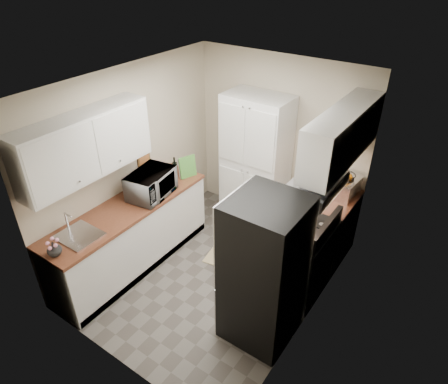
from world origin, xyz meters
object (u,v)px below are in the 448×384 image
object	(u,v)px
pantry_cabinet	(255,163)
wine_bottle	(175,168)
electric_range	(298,258)
microwave	(151,184)
refrigerator	(264,272)
toaster_oven	(343,186)

from	to	relation	value
pantry_cabinet	wine_bottle	size ratio (longest dim) A/B	7.26
wine_bottle	electric_range	bearing A→B (deg)	-2.10
electric_range	microwave	distance (m)	2.03
microwave	wine_bottle	world-z (taller)	microwave
refrigerator	pantry_cabinet	bearing A→B (deg)	123.46
microwave	wine_bottle	distance (m)	0.54
electric_range	toaster_oven	world-z (taller)	toaster_oven
microwave	toaster_oven	bearing A→B (deg)	-63.97
pantry_cabinet	toaster_oven	bearing A→B (deg)	1.11
electric_range	refrigerator	size ratio (longest dim) A/B	0.66
refrigerator	toaster_oven	world-z (taller)	refrigerator
wine_bottle	toaster_oven	distance (m)	2.25
electric_range	wine_bottle	distance (m)	2.04
pantry_cabinet	refrigerator	world-z (taller)	pantry_cabinet
pantry_cabinet	wine_bottle	world-z (taller)	pantry_cabinet
pantry_cabinet	refrigerator	distance (m)	2.07
refrigerator	microwave	xyz separation A→B (m)	(-1.85, 0.34, 0.24)
refrigerator	electric_range	bearing A→B (deg)	87.52
refrigerator	toaster_oven	distance (m)	1.77
pantry_cabinet	electric_range	distance (m)	1.58
toaster_oven	pantry_cabinet	bearing A→B (deg)	-174.20
electric_range	toaster_oven	distance (m)	1.11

